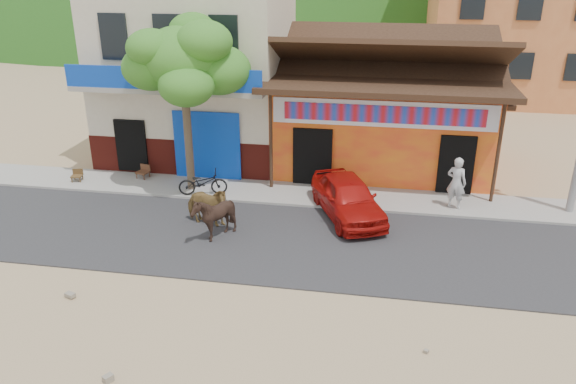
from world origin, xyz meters
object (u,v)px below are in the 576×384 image
Objects in this scene: scooter at (203,183)px; cafe_chair_right at (76,171)px; cow_dark at (214,217)px; red_car at (348,197)px; cow_tan at (207,206)px; tree at (186,106)px; cafe_chair_left at (142,167)px; pedestrian at (456,183)px.

cafe_chair_right is at bearing 69.74° from scooter.
scooter is 5.02m from cafe_chair_right.
cow_dark is 4.37m from red_car.
cow_tan is 4.47m from red_car.
cow_tan is at bearing 174.33° from red_car.
cow_tan is at bearing -61.80° from tree.
scooter is (-1.31, 2.98, -0.18)m from cow_dark.
cow_tan is 0.98m from cow_dark.
tree is 4.26× the size of cow_dark.
cafe_chair_left is (-7.78, 1.91, -0.13)m from red_car.
cow_tan is 1.72× the size of cafe_chair_left.
cafe_chair_right is (-5.00, 0.44, -0.04)m from scooter.
tree is 1.54× the size of red_car.
cafe_chair_left is (-2.73, 1.16, 0.01)m from scooter.
tree is 3.88× the size of cow_tan.
tree is at bearing -3.33° from cafe_chair_left.
pedestrian is at bearing -0.85° from tree.
cafe_chair_right is at bearing -148.45° from cafe_chair_left.
scooter reaches higher than cafe_chair_right.
cow_dark is 1.76× the size of cafe_chair_right.
pedestrian reaches higher than cafe_chair_left.
pedestrian is at bearing 100.19° from cow_dark.
scooter is (-5.06, 0.75, -0.14)m from red_car.
pedestrian is at bearing 9.93° from cafe_chair_left.
tree is at bearing 22.33° from pedestrian.
cow_dark is at bearing -61.29° from tree.
cow_dark is 7.18m from cafe_chair_right.
cafe_chair_right is (-13.50, 0.08, -0.47)m from pedestrian.
cafe_chair_right is at bearing 22.85° from pedestrian.
cafe_chair_right is (-5.81, 2.58, -0.17)m from cow_tan.
tree is 3.57× the size of scooter.
cow_tan is 6.36m from cafe_chair_right.
cafe_chair_left is at bearing 51.69° from scooter.
cafe_chair_left is at bearing 162.67° from tree.
red_car is (5.66, -1.25, -2.42)m from tree.
cow_dark reaches higher than cafe_chair_right.
scooter is 8.52m from pedestrian.
red_car is 10.13m from cafe_chair_right.
cow_tan is at bearing -35.05° from cafe_chair_right.
cafe_chair_left is at bearing 59.29° from cow_tan.
red_car is (4.25, 1.39, 0.01)m from cow_tan.
cafe_chair_left is (-3.54, 3.30, -0.12)m from cow_tan.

